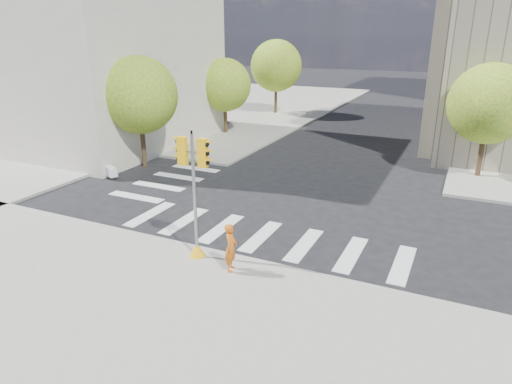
{
  "coord_description": "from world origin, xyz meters",
  "views": [
    {
      "loc": [
        6.7,
        -16.88,
        7.66
      ],
      "look_at": [
        0.01,
        -2.69,
        2.1
      ],
      "focal_mm": 32.0,
      "sensor_mm": 36.0,
      "label": 1
    }
  ],
  "objects_px": {
    "lamp_near": "(500,86)",
    "photographer": "(231,247)",
    "lamp_far": "(495,69)",
    "traffic_signal": "(195,206)",
    "planter_wall": "(93,162)"
  },
  "relations": [
    {
      "from": "lamp_near",
      "to": "photographer",
      "type": "xyz_separation_m",
      "value": [
        -7.77,
        -19.08,
        -3.6
      ]
    },
    {
      "from": "lamp_near",
      "to": "planter_wall",
      "type": "distance_m",
      "value": 24.37
    },
    {
      "from": "lamp_far",
      "to": "photographer",
      "type": "distance_m",
      "value": 34.17
    },
    {
      "from": "lamp_near",
      "to": "traffic_signal",
      "type": "height_order",
      "value": "lamp_near"
    },
    {
      "from": "lamp_far",
      "to": "traffic_signal",
      "type": "distance_m",
      "value": 34.11
    },
    {
      "from": "lamp_near",
      "to": "planter_wall",
      "type": "relative_size",
      "value": 1.35
    },
    {
      "from": "lamp_near",
      "to": "planter_wall",
      "type": "bearing_deg",
      "value": -151.0
    },
    {
      "from": "lamp_near",
      "to": "lamp_far",
      "type": "xyz_separation_m",
      "value": [
        0.0,
        14.0,
        0.0
      ]
    },
    {
      "from": "lamp_near",
      "to": "photographer",
      "type": "height_order",
      "value": "lamp_near"
    },
    {
      "from": "lamp_near",
      "to": "lamp_far",
      "type": "relative_size",
      "value": 1.0
    },
    {
      "from": "lamp_near",
      "to": "traffic_signal",
      "type": "bearing_deg",
      "value": -116.5
    },
    {
      "from": "lamp_far",
      "to": "lamp_near",
      "type": "bearing_deg",
      "value": -90.0
    },
    {
      "from": "traffic_signal",
      "to": "lamp_far",
      "type": "bearing_deg",
      "value": 71.7
    },
    {
      "from": "lamp_near",
      "to": "planter_wall",
      "type": "xyz_separation_m",
      "value": [
        -21.0,
        -11.64,
        -4.18
      ]
    },
    {
      "from": "lamp_near",
      "to": "traffic_signal",
      "type": "relative_size",
      "value": 1.81
    }
  ]
}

